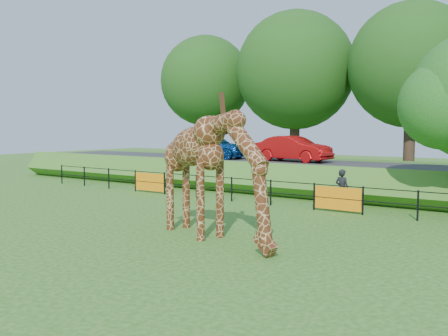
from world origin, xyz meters
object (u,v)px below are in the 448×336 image
at_px(giraffe, 213,176).
at_px(car_red, 293,149).
at_px(car_blue, 211,146).
at_px(visitor, 342,189).

xyz_separation_m(giraffe, car_red, (-3.97, 12.88, 0.21)).
bearing_deg(car_blue, visitor, -123.63).
bearing_deg(car_blue, giraffe, -151.08).
bearing_deg(car_red, visitor, -132.02).
height_order(car_red, visitor, car_red).
bearing_deg(visitor, car_red, -38.41).
relative_size(car_blue, visitor, 2.75).
bearing_deg(car_blue, car_red, -93.22).
distance_m(giraffe, car_red, 13.48).
distance_m(car_blue, car_red, 5.32).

